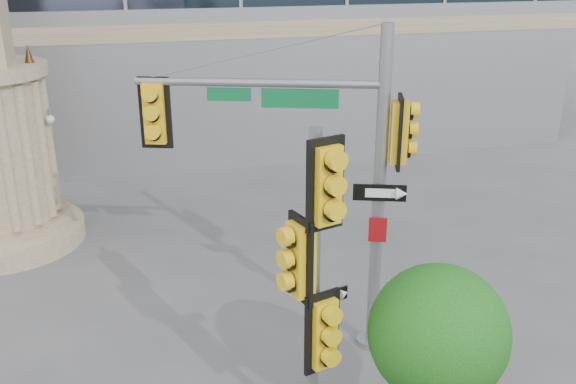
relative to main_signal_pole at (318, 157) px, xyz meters
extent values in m
cylinder|color=gray|center=(-7.15, 7.10, -3.90)|extent=(4.40, 4.40, 0.50)
cylinder|color=gray|center=(-7.15, 7.10, -3.50)|extent=(3.80, 3.80, 0.30)
cone|color=#472D14|center=(-5.85, 7.10, 1.20)|extent=(0.24, 0.24, 0.50)
cylinder|color=slate|center=(1.14, -0.40, -4.08)|extent=(0.63, 0.63, 0.13)
cylinder|color=slate|center=(1.14, -0.40, -0.80)|extent=(0.25, 0.25, 6.70)
cylinder|color=slate|center=(-1.07, 0.38, 1.43)|extent=(4.47, 1.71, 0.16)
cube|color=#0C6433|center=(-0.34, 0.10, 1.15)|extent=(1.38, 0.53, 0.36)
cube|color=yellow|center=(-2.96, 1.05, 0.82)|extent=(0.68, 0.50, 1.40)
cube|color=yellow|center=(1.43, -0.51, 0.54)|extent=(0.50, 0.68, 1.40)
cube|color=black|center=(1.09, -0.55, -0.63)|extent=(0.98, 0.37, 0.33)
cube|color=maroon|center=(1.09, -0.55, -1.42)|extent=(0.35, 0.15, 0.51)
cylinder|color=slate|center=(-0.95, -2.90, -1.37)|extent=(0.20, 0.20, 5.56)
cube|color=yellow|center=(-0.88, -3.14, 0.63)|extent=(0.67, 0.47, 1.39)
cube|color=yellow|center=(-1.19, -2.97, -0.59)|extent=(0.47, 0.67, 1.39)
cube|color=yellow|center=(-0.88, -3.14, -1.82)|extent=(0.67, 0.47, 1.39)
cube|color=black|center=(-0.72, -2.97, -1.32)|extent=(0.67, 0.23, 0.22)
sphere|color=#1D5212|center=(0.82, -3.70, -1.77)|extent=(2.18, 2.18, 2.18)
sphere|color=#1D5212|center=(1.28, -3.44, -2.08)|extent=(1.35, 1.35, 1.35)
sphere|color=#1D5212|center=(0.45, -3.96, -2.03)|extent=(1.14, 1.14, 1.14)
camera|label=1|loc=(-3.58, -11.28, 3.74)|focal=40.00mm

